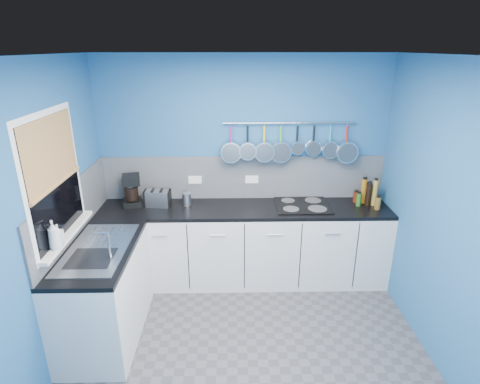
{
  "coord_description": "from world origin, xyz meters",
  "views": [
    {
      "loc": [
        -0.12,
        -2.71,
        2.56
      ],
      "look_at": [
        -0.05,
        0.75,
        1.25
      ],
      "focal_mm": 28.95,
      "sensor_mm": 36.0,
      "label": 1
    }
  ],
  "objects_px": {
    "soap_bottle_a": "(54,235)",
    "toaster": "(158,198)",
    "paper_towel": "(131,193)",
    "soap_bottle_b": "(58,235)",
    "hob": "(302,205)",
    "canister": "(187,199)",
    "coffee_maker": "(132,191)"
  },
  "relations": [
    {
      "from": "soap_bottle_a",
      "to": "paper_towel",
      "type": "bearing_deg",
      "value": 77.49
    },
    {
      "from": "hob",
      "to": "paper_towel",
      "type": "bearing_deg",
      "value": 177.9
    },
    {
      "from": "soap_bottle_b",
      "to": "hob",
      "type": "height_order",
      "value": "soap_bottle_b"
    },
    {
      "from": "soap_bottle_a",
      "to": "canister",
      "type": "height_order",
      "value": "soap_bottle_a"
    },
    {
      "from": "paper_towel",
      "to": "soap_bottle_a",
      "type": "bearing_deg",
      "value": -102.51
    },
    {
      "from": "soap_bottle_b",
      "to": "canister",
      "type": "relative_size",
      "value": 1.21
    },
    {
      "from": "soap_bottle_a",
      "to": "coffee_maker",
      "type": "distance_m",
      "value": 1.29
    },
    {
      "from": "coffee_maker",
      "to": "toaster",
      "type": "relative_size",
      "value": 1.29
    },
    {
      "from": "soap_bottle_b",
      "to": "toaster",
      "type": "bearing_deg",
      "value": 63.65
    },
    {
      "from": "soap_bottle_a",
      "to": "hob",
      "type": "height_order",
      "value": "soap_bottle_a"
    },
    {
      "from": "paper_towel",
      "to": "hob",
      "type": "height_order",
      "value": "paper_towel"
    },
    {
      "from": "canister",
      "to": "hob",
      "type": "xyz_separation_m",
      "value": [
        1.28,
        -0.04,
        -0.06
      ]
    },
    {
      "from": "paper_towel",
      "to": "toaster",
      "type": "bearing_deg",
      "value": -6.63
    },
    {
      "from": "soap_bottle_b",
      "to": "coffee_maker",
      "type": "height_order",
      "value": "coffee_maker"
    },
    {
      "from": "soap_bottle_a",
      "to": "soap_bottle_b",
      "type": "bearing_deg",
      "value": 90.0
    },
    {
      "from": "paper_towel",
      "to": "toaster",
      "type": "relative_size",
      "value": 1.03
    },
    {
      "from": "toaster",
      "to": "soap_bottle_a",
      "type": "bearing_deg",
      "value": -107.5
    },
    {
      "from": "soap_bottle_b",
      "to": "coffee_maker",
      "type": "relative_size",
      "value": 0.5
    },
    {
      "from": "soap_bottle_a",
      "to": "coffee_maker",
      "type": "bearing_deg",
      "value": 76.5
    },
    {
      "from": "soap_bottle_b",
      "to": "hob",
      "type": "relative_size",
      "value": 0.29
    },
    {
      "from": "coffee_maker",
      "to": "hob",
      "type": "relative_size",
      "value": 0.59
    },
    {
      "from": "soap_bottle_b",
      "to": "soap_bottle_a",
      "type": "bearing_deg",
      "value": -90.0
    },
    {
      "from": "soap_bottle_b",
      "to": "canister",
      "type": "xyz_separation_m",
      "value": [
        0.9,
        1.17,
        -0.17
      ]
    },
    {
      "from": "soap_bottle_a",
      "to": "canister",
      "type": "bearing_deg",
      "value": 54.1
    },
    {
      "from": "soap_bottle_a",
      "to": "hob",
      "type": "distance_m",
      "value": 2.51
    },
    {
      "from": "soap_bottle_a",
      "to": "toaster",
      "type": "distance_m",
      "value": 1.38
    },
    {
      "from": "canister",
      "to": "hob",
      "type": "height_order",
      "value": "canister"
    },
    {
      "from": "soap_bottle_b",
      "to": "hob",
      "type": "distance_m",
      "value": 2.47
    },
    {
      "from": "soap_bottle_b",
      "to": "canister",
      "type": "height_order",
      "value": "soap_bottle_b"
    },
    {
      "from": "paper_towel",
      "to": "coffee_maker",
      "type": "height_order",
      "value": "coffee_maker"
    },
    {
      "from": "soap_bottle_a",
      "to": "toaster",
      "type": "relative_size",
      "value": 0.89
    },
    {
      "from": "soap_bottle_a",
      "to": "paper_towel",
      "type": "distance_m",
      "value": 1.31
    }
  ]
}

